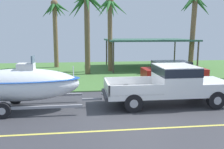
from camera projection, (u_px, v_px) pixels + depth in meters
ground at (112, 78)px, 18.72m from camera, size 36.00×22.00×0.11m
pickup_truck_towing at (174, 83)px, 11.58m from camera, size 5.95×2.11×1.86m
boat_on_trailer at (21, 84)px, 10.70m from camera, size 6.32×2.29×2.39m
parked_sedan_near at (173, 71)px, 17.34m from camera, size 4.35×1.89×1.38m
carport_awning at (148, 40)px, 23.12m from camera, size 7.82×5.81×2.73m
palm_tree_near_left at (194, 14)px, 20.97m from camera, size 2.88×2.99×6.69m
palm_tree_near_right at (55, 18)px, 23.06m from camera, size 2.78×2.76×6.36m
palm_tree_mid at (87, 14)px, 18.96m from camera, size 3.21×2.95×6.53m
palm_tree_far_left at (110, 18)px, 20.95m from camera, size 2.96×2.95×6.37m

